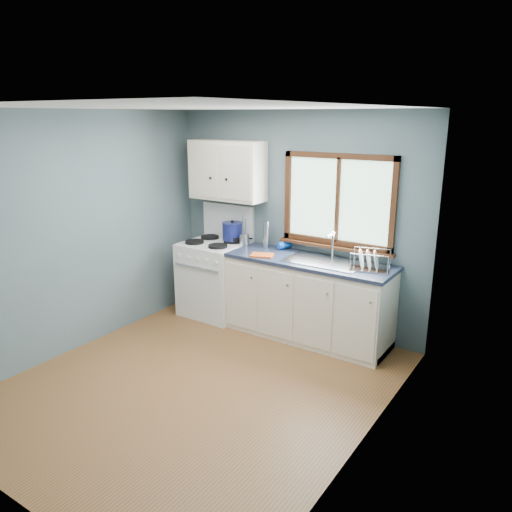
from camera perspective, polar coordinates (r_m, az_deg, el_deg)
The scene contains 18 objects.
floor at distance 4.87m, azimuth -6.58°, elevation -14.45°, with size 3.20×3.60×0.02m, color brown.
ceiling at distance 4.21m, azimuth -7.69°, elevation 16.65°, with size 3.20×3.60×0.02m, color white.
wall_back at distance 5.83m, azimuth 4.57°, elevation 4.00°, with size 3.20×0.02×2.50m, color slate.
wall_left at distance 5.54m, azimuth -19.87°, elevation 2.48°, with size 0.02×3.60×2.50m, color slate.
wall_right at distance 3.59m, azimuth 12.91°, elevation -3.97°, with size 0.02×3.60×2.50m, color slate.
gas_range at distance 6.26m, azimuth -4.72°, elevation -2.32°, with size 0.76×0.69×1.36m.
base_cabinets at distance 5.63m, azimuth 5.95°, elevation -5.37°, with size 1.85×0.60×0.88m.
countertop at distance 5.48m, azimuth 6.09°, elevation -0.59°, with size 1.89×0.64×0.04m, color #192031.
sink at distance 5.41m, azimuth 7.77°, elevation -1.30°, with size 0.84×0.46×0.44m.
window at distance 5.51m, azimuth 9.30°, elevation 5.56°, with size 1.36×0.10×1.03m.
upper_cabinets at distance 6.05m, azimuth -3.34°, elevation 9.74°, with size 0.95×0.35×0.70m.
skillet at distance 6.13m, azimuth -2.61°, elevation 2.09°, with size 0.39×0.32×0.05m.
stockpot at distance 6.11m, azimuth -2.72°, elevation 2.88°, with size 0.28×0.28×0.25m.
utensil_crock at distance 5.99m, azimuth -1.37°, elevation 1.90°, with size 0.14×0.14×0.37m.
thermos at distance 5.88m, azimuth 1.19°, elevation 2.49°, with size 0.08×0.08×0.33m, color silver.
soap_bottle at distance 5.79m, azimuth 2.61°, elevation 1.84°, with size 0.09×0.09×0.24m, color blue.
dish_towel at distance 5.57m, azimuth 0.69°, elevation 0.10°, with size 0.25×0.18×0.02m, color #D9521A.
dish_rack at distance 5.22m, azimuth 12.83°, elevation -0.89°, with size 0.45×0.38×0.20m.
Camera 1 is at (2.77, -3.18, 2.44)m, focal length 35.00 mm.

